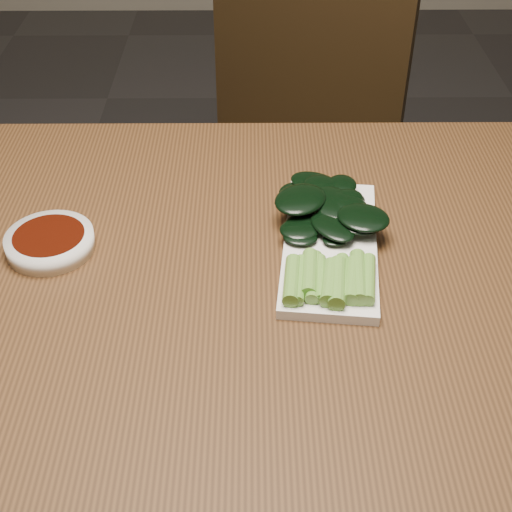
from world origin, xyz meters
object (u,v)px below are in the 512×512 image
(table, at_px, (226,318))
(chair_far, at_px, (284,152))
(serving_plate, at_px, (330,245))
(sauce_bowl, at_px, (50,242))
(gai_lan, at_px, (329,229))

(table, height_order, chair_far, chair_far)
(table, bearing_deg, serving_plate, 22.02)
(sauce_bowl, bearing_deg, gai_lan, 1.22)
(serving_plate, bearing_deg, gai_lan, 97.62)
(sauce_bowl, bearing_deg, serving_plate, -0.44)
(sauce_bowl, relative_size, serving_plate, 0.40)
(serving_plate, bearing_deg, chair_far, 92.29)
(sauce_bowl, xyz_separation_m, gai_lan, (0.36, 0.01, 0.01))
(table, height_order, serving_plate, serving_plate)
(gai_lan, bearing_deg, sauce_bowl, -178.78)
(table, relative_size, chair_far, 1.57)
(serving_plate, height_order, gai_lan, gai_lan)
(chair_far, bearing_deg, sauce_bowl, -91.69)
(table, bearing_deg, chair_far, 81.64)
(chair_far, bearing_deg, gai_lan, -63.20)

